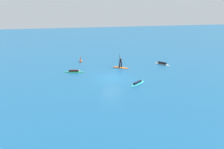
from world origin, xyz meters
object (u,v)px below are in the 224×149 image
Objects in this scene: surfer_on_teal_board at (138,83)px; surfer_on_orange_board at (121,65)px; marker_buoy at (81,61)px; surfer_on_white_board at (162,63)px; surfer_on_green_board at (74,71)px.

surfer_on_orange_board is at bearing 51.77° from surfer_on_teal_board.
marker_buoy is (-6.27, 12.92, 0.04)m from surfer_on_teal_board.
surfer_on_teal_board is (0.40, -7.99, -0.26)m from surfer_on_orange_board.
marker_buoy reaches higher than surfer_on_white_board.
surfer_on_orange_board is 2.52× the size of marker_buoy.
surfer_on_orange_board is at bearing 20.54° from surfer_on_green_board.
surfer_on_orange_board is 0.97× the size of surfer_on_white_board.
surfer_on_white_board reaches higher than surfer_on_green_board.
surfer_on_green_board is 10.34m from surfer_on_teal_board.
surfer_on_white_board reaches higher than surfer_on_teal_board.
surfer_on_orange_board reaches higher than surfer_on_green_board.
surfer_on_green_board is 14.63m from surfer_on_white_board.
marker_buoy is at bearing 74.79° from surfer_on_teal_board.
surfer_on_green_board is 1.18× the size of surfer_on_white_board.
marker_buoy is at bearing -3.93° from surfer_on_orange_board.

